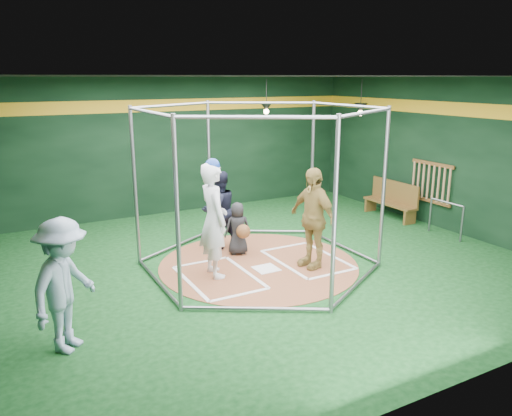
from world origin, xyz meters
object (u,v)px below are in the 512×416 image
dugout_bench (392,199)px  visitor_leopard (312,218)px  batter_figure (214,219)px  umpire (219,210)px

dugout_bench → visitor_leopard: bearing=-153.5°
batter_figure → dugout_bench: 5.78m
visitor_leopard → umpire: size_ratio=1.17×
visitor_leopard → dugout_bench: bearing=107.7°
umpire → dugout_bench: size_ratio=1.01×
dugout_bench → batter_figure: bearing=-165.7°
visitor_leopard → batter_figure: bearing=-113.5°
umpire → dugout_bench: bearing=171.6°
umpire → dugout_bench: (4.86, 0.06, -0.35)m
batter_figure → umpire: bearing=62.2°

